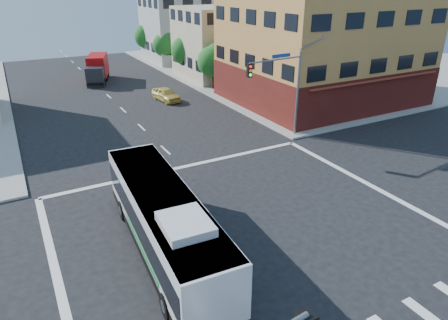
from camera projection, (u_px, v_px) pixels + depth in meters
ground at (256, 236)px, 20.60m from camera, size 120.00×120.00×0.00m
sidewalk_ne at (322, 62)px, 63.84m from camera, size 50.00×50.00×0.15m
corner_building_ne at (323, 45)px, 41.68m from camera, size 18.10×15.44×14.00m
building_east_near at (227, 42)px, 53.36m from camera, size 12.06×10.06×9.00m
building_east_far at (185, 28)px, 64.36m from camera, size 12.06×10.06×10.00m
signal_mast_ne at (283, 80)px, 31.01m from camera, size 7.91×1.13×8.07m
street_tree_a at (214, 60)px, 46.67m from camera, size 3.60×3.60×5.53m
street_tree_b at (186, 49)px, 53.01m from camera, size 3.80×3.80×5.79m
street_tree_c at (165, 43)px, 59.54m from camera, size 3.40×3.40×5.29m
street_tree_d at (147, 35)px, 65.77m from camera, size 4.00×4.00×6.03m
transit_bus at (164, 221)px, 18.62m from camera, size 3.30×12.32×3.61m
box_truck at (98, 69)px, 51.44m from camera, size 4.32×7.51×3.25m
parked_car at (166, 94)px, 43.42m from camera, size 2.30×4.41×1.43m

